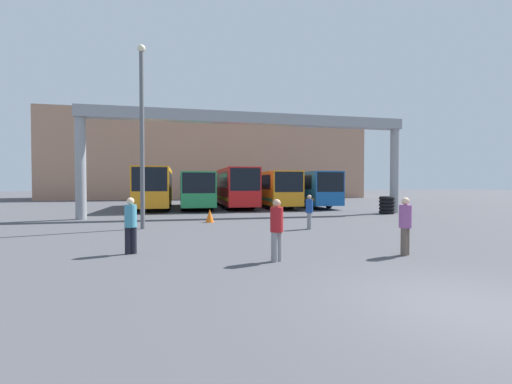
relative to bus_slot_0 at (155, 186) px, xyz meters
name	(u,v)px	position (x,y,z in m)	size (l,w,h in m)	color
ground_plane	(467,308)	(6.70, -25.11, -1.91)	(200.00, 200.00, 0.00)	#47474C
building_backdrop	(211,159)	(6.70, 22.06, 3.92)	(44.03, 12.00, 11.68)	tan
overhead_gantry	(253,132)	(6.70, -8.17, 3.50)	(21.24, 0.80, 6.64)	gray
bus_slot_0	(155,186)	(0.00, 0.00, 0.00)	(2.59, 10.79, 3.33)	orange
bus_slot_1	(196,188)	(3.35, -0.15, -0.20)	(2.57, 10.49, 2.97)	#268C4C
bus_slot_2	(233,186)	(6.70, 0.38, 0.00)	(2.46, 11.55, 3.33)	red
bus_slot_3	(269,187)	(10.05, 0.60, -0.13)	(2.46, 11.99, 3.08)	orange
bus_slot_4	(304,187)	(13.40, 0.49, -0.14)	(2.43, 11.76, 3.08)	#1959A5
pedestrian_near_right	(405,225)	(8.42, -21.14, -1.02)	(0.35, 0.35, 1.68)	brown
pedestrian_mid_right	(309,211)	(7.81, -15.15, -1.08)	(0.33, 0.33, 1.57)	gray
pedestrian_far_center	(277,228)	(4.54, -21.09, -1.03)	(0.35, 0.35, 1.67)	gray
pedestrian_mid_left	(131,224)	(0.59, -19.20, -1.03)	(0.35, 0.35, 1.68)	black
traffic_cone	(210,216)	(3.59, -11.38, -1.56)	(0.46, 0.46, 0.70)	orange
tire_stack	(387,205)	(16.05, -8.74, -1.31)	(1.04, 1.04, 1.20)	black
lamp_post	(142,129)	(0.34, -13.36, 2.67)	(0.36, 0.36, 8.44)	#595B60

